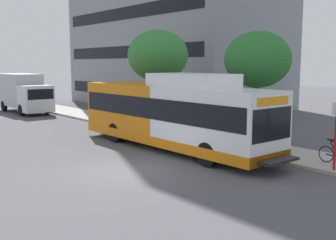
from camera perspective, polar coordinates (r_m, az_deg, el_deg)
The scene contains 7 objects.
ground_plane at distance 22.60m, azimuth -17.39°, elevation -2.85°, with size 120.00×120.00×0.00m, color #4C4C51.
sidewalk_curb at distance 24.47m, azimuth -0.21°, elevation -1.52°, with size 3.00×56.00×0.14m, color #A8A399.
transit_bus at distance 19.34m, azimuth 0.59°, elevation 0.86°, with size 2.58×12.25×3.65m.
bus_stop_sign_pole at distance 16.19m, azimuth 22.58°, elevation -1.31°, with size 0.10×0.36×2.60m.
street_tree_near_stop at distance 20.70m, azimuth 12.48°, elevation 8.27°, with size 3.30×3.30×5.55m.
street_tree_mid_block at distance 25.91m, azimuth -1.44°, elevation 9.04°, with size 3.82×3.82×6.09m.
box_truck_background at distance 36.27m, azimuth -19.68°, elevation 3.74°, with size 2.32×7.01×3.25m.
Camera 1 is at (-8.40, -12.59, 4.07)m, focal length 43.31 mm.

